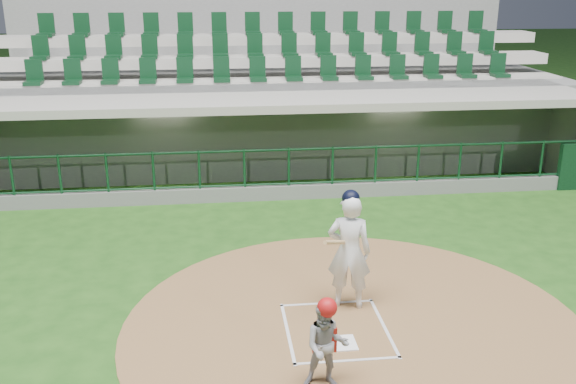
# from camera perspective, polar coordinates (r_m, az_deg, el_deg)

# --- Properties ---
(ground) EXTENTS (120.00, 120.00, 0.00)m
(ground) POSITION_cam_1_polar(r_m,az_deg,el_deg) (10.33, 4.01, -11.34)
(ground) COLOR #1D4714
(ground) RESTS_ON ground
(dirt_circle) EXTENTS (7.20, 7.20, 0.01)m
(dirt_circle) POSITION_cam_1_polar(r_m,az_deg,el_deg) (10.21, 5.90, -11.74)
(dirt_circle) COLOR brown
(dirt_circle) RESTS_ON ground
(home_plate) EXTENTS (0.43, 0.43, 0.02)m
(home_plate) POSITION_cam_1_polar(r_m,az_deg,el_deg) (9.73, 4.78, -13.25)
(home_plate) COLOR white
(home_plate) RESTS_ON dirt_circle
(batter_box_chalk) EXTENTS (1.55, 1.80, 0.01)m
(batter_box_chalk) POSITION_cam_1_polar(r_m,az_deg,el_deg) (10.06, 4.32, -12.10)
(batter_box_chalk) COLOR white
(batter_box_chalk) RESTS_ON ground
(dugout_structure) EXTENTS (16.40, 3.70, 3.00)m
(dugout_structure) POSITION_cam_1_polar(r_m,az_deg,el_deg) (17.27, 0.11, 4.43)
(dugout_structure) COLOR gray
(dugout_structure) RESTS_ON ground
(seating_deck) EXTENTS (17.00, 6.72, 5.15)m
(seating_deck) POSITION_cam_1_polar(r_m,az_deg,el_deg) (20.13, -1.59, 7.79)
(seating_deck) COLOR slate
(seating_deck) RESTS_ON ground
(batter) EXTENTS (0.94, 0.96, 2.00)m
(batter) POSITION_cam_1_polar(r_m,az_deg,el_deg) (10.33, 5.45, -5.13)
(batter) COLOR white
(batter) RESTS_ON dirt_circle
(catcher) EXTENTS (0.64, 0.53, 1.29)m
(catcher) POSITION_cam_1_polar(r_m,az_deg,el_deg) (8.51, 3.42, -13.32)
(catcher) COLOR #95959A
(catcher) RESTS_ON dirt_circle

